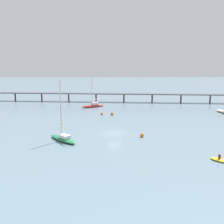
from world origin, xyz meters
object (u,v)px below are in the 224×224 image
Objects in this scene: sailboat_red at (93,105)px; mooring_buoy_mid at (142,135)px; mooring_buoy_outer at (112,114)px; mooring_buoy_near at (102,114)px; pier at (148,93)px; dinghy_yellow at (219,160)px; sailboat_green at (63,137)px.

sailboat_red reaches higher than mooring_buoy_mid.
mooring_buoy_near is at bearing 167.46° from mooring_buoy_outer.
pier reaches higher than mooring_buoy_near.
sailboat_red is 14.18× the size of mooring_buoy_near.
mooring_buoy_mid is at bearing -70.70° from mooring_buoy_near.
dinghy_yellow is at bearing -67.46° from sailboat_red.
dinghy_yellow reaches higher than mooring_buoy_near.
sailboat_green is 25.23m from mooring_buoy_outer.
mooring_buoy_near is at bearing 115.97° from dinghy_yellow.
mooring_buoy_near is at bearing 74.66° from sailboat_green.
dinghy_yellow is (19.62, -47.27, -0.45)m from sailboat_red.
mooring_buoy_near is at bearing 109.30° from mooring_buoy_mid.
dinghy_yellow reaches higher than mooring_buoy_outer.
dinghy_yellow is at bearing -54.12° from mooring_buoy_mid.
dinghy_yellow is 36.90m from mooring_buoy_outer.
sailboat_green is 1.12× the size of sailboat_red.
mooring_buoy_outer is (-14.18, 34.06, 0.20)m from dinghy_yellow.
mooring_buoy_near is at bearing -77.74° from sailboat_red.
pier reaches higher than mooring_buoy_mid.
sailboat_green reaches higher than mooring_buoy_outer.
mooring_buoy_mid is at bearing -73.21° from sailboat_red.
mooring_buoy_outer is (9.29, 23.45, -0.24)m from sailboat_green.
dinghy_yellow is (1.17, -56.88, -3.17)m from pier.
sailboat_red is at bearing 106.79° from mooring_buoy_mid.
sailboat_red is at bearing 83.99° from sailboat_green.
dinghy_yellow is 3.73× the size of mooring_buoy_mid.
pier is 31.84× the size of dinghy_yellow.
pier is at bearing 60.30° from mooring_buoy_outer.
dinghy_yellow is at bearing -67.39° from mooring_buoy_outer.
dinghy_yellow is at bearing -24.32° from sailboat_green.
pier is at bearing 64.26° from sailboat_green.
sailboat_red is 14.28m from mooring_buoy_outer.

